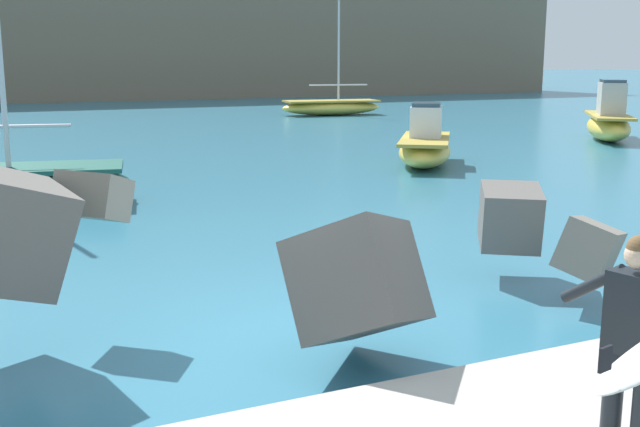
# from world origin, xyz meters

# --- Properties ---
(ground_plane) EXTENTS (400.00, 400.00, 0.00)m
(ground_plane) POSITION_xyz_m (0.00, 0.00, 0.00)
(ground_plane) COLOR #2D6B84
(breakwater_jetty) EXTENTS (28.74, 4.69, 2.58)m
(breakwater_jetty) POSITION_xyz_m (4.40, 0.39, 1.12)
(breakwater_jetty) COLOR #605B56
(breakwater_jetty) RESTS_ON ground
(boat_near_centre) EXTENTS (3.94, 4.69, 1.91)m
(boat_near_centre) POSITION_xyz_m (9.56, 12.42, 0.61)
(boat_near_centre) COLOR #EAC64C
(boat_near_centre) RESTS_ON ground
(boat_near_right) EXTENTS (4.86, 2.87, 6.61)m
(boat_near_right) POSITION_xyz_m (-2.21, 10.39, 0.51)
(boat_near_right) COLOR #1E6656
(boat_near_right) RESTS_ON ground
(boat_mid_centre) EXTENTS (4.59, 5.20, 2.45)m
(boat_mid_centre) POSITION_xyz_m (20.37, 15.63, 0.77)
(boat_mid_centre) COLOR #EAC64C
(boat_mid_centre) RESTS_ON ground
(boat_mid_right) EXTENTS (6.22, 2.94, 6.58)m
(boat_mid_right) POSITION_xyz_m (16.48, 33.43, 0.49)
(boat_mid_right) COLOR #EAC64C
(boat_mid_right) RESTS_ON ground
(headland_bluff) EXTENTS (72.54, 43.44, 12.23)m
(headland_bluff) POSITION_xyz_m (14.86, 75.63, 6.14)
(headland_bluff) COLOR #756651
(headland_bluff) RESTS_ON ground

